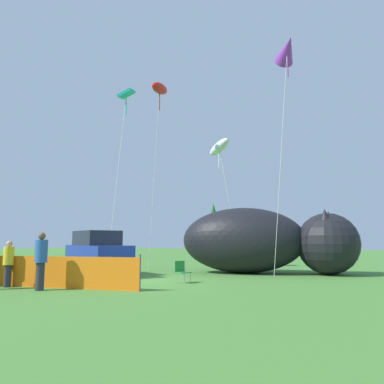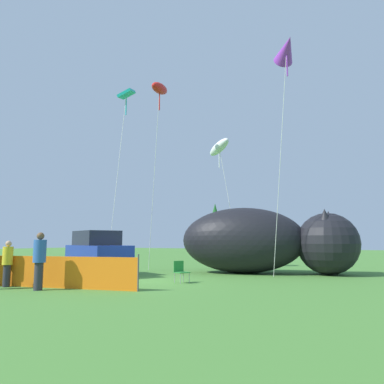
% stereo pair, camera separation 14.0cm
% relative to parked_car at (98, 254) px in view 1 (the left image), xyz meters
% --- Properties ---
extents(ground_plane, '(120.00, 120.00, 0.00)m').
position_rel_parked_car_xyz_m(ground_plane, '(3.06, -0.84, -1.02)').
color(ground_plane, '#477F33').
extents(parked_car, '(4.37, 3.36, 2.07)m').
position_rel_parked_car_xyz_m(parked_car, '(0.00, 0.00, 0.00)').
color(parked_car, navy).
rests_on(parked_car, ground).
extents(folding_chair, '(0.64, 0.64, 0.83)m').
position_rel_parked_car_xyz_m(folding_chair, '(4.82, -0.82, -0.54)').
color(folding_chair, '#267F33').
rests_on(folding_chair, ground).
extents(inflatable_cat, '(8.77, 4.65, 3.26)m').
position_rel_parked_car_xyz_m(inflatable_cat, '(6.60, 4.55, 0.49)').
color(inflatable_cat, black).
rests_on(inflatable_cat, ground).
extents(safety_fence, '(6.84, 1.26, 1.18)m').
position_rel_parked_car_xyz_m(safety_fence, '(1.39, -4.22, -0.48)').
color(safety_fence, orange).
rests_on(safety_fence, ground).
extents(spectator_in_grey_shirt, '(0.41, 0.41, 1.88)m').
position_rel_parked_car_xyz_m(spectator_in_grey_shirt, '(1.70, -4.84, 0.01)').
color(spectator_in_grey_shirt, '#2D2D38').
rests_on(spectator_in_grey_shirt, ground).
extents(spectator_in_yellow_shirt, '(0.35, 0.35, 1.60)m').
position_rel_parked_car_xyz_m(spectator_in_yellow_shirt, '(-0.03, -4.69, -0.14)').
color(spectator_in_yellow_shirt, '#2D2D38').
rests_on(spectator_in_yellow_shirt, ground).
extents(kite_teal_diamond, '(1.11, 2.55, 10.60)m').
position_rel_parked_car_xyz_m(kite_teal_diamond, '(-1.18, 3.48, 9.01)').
color(kite_teal_diamond, silver).
rests_on(kite_teal_diamond, ground).
extents(kite_white_ghost, '(2.53, 1.75, 7.97)m').
position_rel_parked_car_xyz_m(kite_white_ghost, '(3.17, 7.30, 6.34)').
color(kite_white_ghost, silver).
rests_on(kite_white_ghost, ground).
extents(kite_red_lizard, '(1.16, 2.08, 10.81)m').
position_rel_parked_car_xyz_m(kite_red_lizard, '(0.92, 3.82, 9.25)').
color(kite_red_lizard, silver).
rests_on(kite_red_lizard, ground).
extents(kite_purple_delta, '(1.79, 1.80, 11.07)m').
position_rel_parked_car_xyz_m(kite_purple_delta, '(8.44, 2.73, 9.33)').
color(kite_purple_delta, silver).
rests_on(kite_purple_delta, ground).
extents(horizon_tree_east, '(3.05, 3.05, 7.28)m').
position_rel_parked_car_xyz_m(horizon_tree_east, '(-10.45, 38.78, 3.45)').
color(horizon_tree_east, brown).
rests_on(horizon_tree_east, ground).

